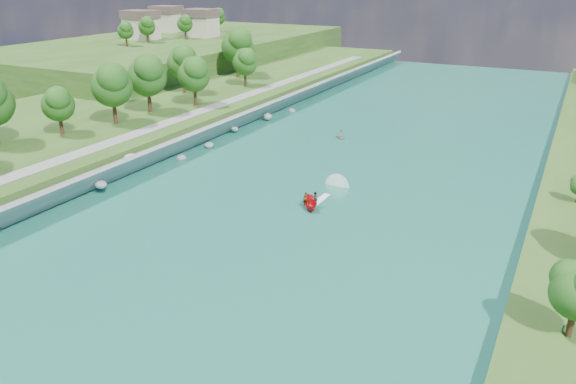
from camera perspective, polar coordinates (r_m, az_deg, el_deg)
The scene contains 11 objects.
ground at distance 62.28m, azimuth -4.44°, elevation -5.22°, with size 260.00×260.00×0.00m, color #2D5119.
river_water at distance 78.48m, azimuth 3.22°, elevation 0.62°, with size 55.00×240.00×0.10m, color #1A6453.
berm_west at distance 107.46m, azimuth -21.95°, elevation 5.79°, with size 45.00×240.00×3.50m, color #2D5119.
ridge_west at distance 182.59m, azimuth -11.14°, elevation 13.67°, with size 60.00×120.00×9.00m, color #2D5119.
riprap_bank at distance 90.49m, azimuth -12.02°, elevation 4.18°, with size 4.42×236.00×4.27m.
riverside_path at distance 94.71m, azimuth -15.03°, elevation 5.80°, with size 3.00×200.00×0.10m, color gray.
ridge_houses at distance 189.41m, azimuth -11.91°, elevation 16.57°, with size 29.50×29.50×8.40m.
trees_west at distance 93.91m, azimuth -23.93°, elevation 8.29°, with size 17.49×148.13×13.94m.
trees_ridge at distance 182.39m, azimuth -10.73°, elevation 16.49°, with size 9.13×50.14×9.17m.
motorboat at distance 72.07m, azimuth 2.85°, elevation -0.71°, with size 3.60×18.79×2.20m.
raft at distance 101.48m, azimuth 5.37°, elevation 5.64°, with size 3.15×3.19×1.51m.
Camera 1 is at (29.82, -47.06, 27.85)m, focal length 35.00 mm.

